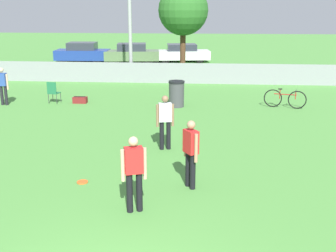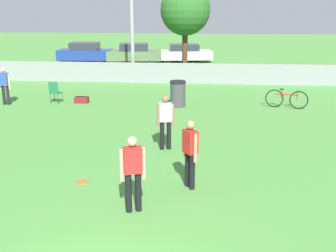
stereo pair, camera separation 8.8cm
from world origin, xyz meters
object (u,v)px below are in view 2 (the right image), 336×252
Objects in this scene: bicycle_sideline at (287,99)px; parked_car_white at (184,53)px; frisbee_disc at (82,182)px; trash_bin at (178,94)px; player_defender_red at (190,150)px; folding_chair_sideline at (55,91)px; parked_car_blue at (85,53)px; parked_car_olive at (134,53)px; spectator_in_blue at (5,84)px; player_receiver_white at (165,119)px; player_thrower_red at (133,170)px; gear_bag_sideline at (82,100)px; tree_near_pole at (185,11)px.

parked_car_white is (-4.99, 14.37, 0.26)m from bicycle_sideline.
frisbee_disc is 8.21m from trash_bin.
folding_chair_sideline is at bearing -176.60° from player_defender_red.
parked_car_white is at bearing 3.15° from parked_car_blue.
parked_car_white is (3.63, 0.74, -0.03)m from parked_car_olive.
frisbee_disc is 0.29× the size of folding_chair_sideline.
bicycle_sideline is at bearing -50.53° from parked_car_blue.
spectator_in_blue is 9.54m from frisbee_disc.
player_receiver_white and player_thrower_red have the same top height.
parked_car_white reaches higher than bicycle_sideline.
player_receiver_white is 3.93m from player_thrower_red.
parked_car_white is (-1.37, 22.58, -0.26)m from player_defender_red.
gear_bag_sideline is at bearing 175.66° from trash_bin.
spectator_in_blue is 16.29m from parked_car_white.
gear_bag_sideline is 13.95m from parked_car_blue.
player_thrower_red is at bearing -67.83° from gear_bag_sideline.
player_receiver_white is at bearing -53.77° from gear_bag_sideline.
spectator_in_blue is 1.46× the size of trash_bin.
trash_bin is (7.28, 0.30, -0.35)m from spectator_in_blue.
bicycle_sideline is at bearing -65.02° from parked_car_olive.
player_receiver_white is at bearing -96.67° from parked_car_white.
spectator_in_blue is 3.24m from gear_bag_sideline.
tree_near_pole is 3.25× the size of player_defender_red.
spectator_in_blue is 0.37× the size of parked_car_white.
gear_bag_sideline is (-4.09, -7.06, -3.65)m from tree_near_pole.
gear_bag_sideline reaches higher than frisbee_disc.
player_defender_red is at bearing -84.09° from trash_bin.
folding_chair_sideline is at bearing 113.58° from frisbee_disc.
spectator_in_blue reaches higher than frisbee_disc.
spectator_in_blue is at bearing -163.46° from bicycle_sideline.
parked_car_olive is (-8.62, 13.63, 0.29)m from bicycle_sideline.
frisbee_disc is at bearing -76.95° from parked_car_blue.
tree_near_pole is 3.25× the size of player_receiver_white.
parked_car_blue is at bearing 99.39° from player_receiver_white.
parked_car_olive is at bearing -86.54° from folding_chair_sideline.
parked_car_blue is (-12.32, 13.62, 0.31)m from bicycle_sideline.
player_defender_red is at bearing -85.64° from player_receiver_white.
bicycle_sideline is (4.44, 5.58, -0.53)m from player_receiver_white.
player_thrower_red is at bearing -102.07° from bicycle_sideline.
player_thrower_red is 10.78m from folding_chair_sideline.
frisbee_disc is (5.55, -7.71, -0.88)m from spectator_in_blue.
player_receiver_white and player_defender_red have the same top height.
folding_chair_sideline is (-6.15, 8.24, -0.38)m from player_defender_red.
parked_car_blue is 3.70m from parked_car_olive.
spectator_in_blue is at bearing -168.63° from gear_bag_sideline.
player_thrower_red reaches higher than folding_chair_sideline.
tree_near_pole is at bearing -94.86° from parked_car_white.
player_defender_red reaches higher than parked_car_white.
player_receiver_white is 3.25m from frisbee_disc.
frisbee_disc is at bearing -73.56° from gear_bag_sideline.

